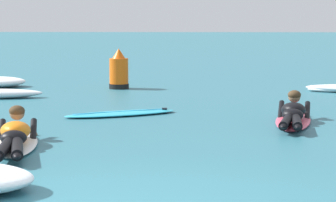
{
  "coord_description": "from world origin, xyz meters",
  "views": [
    {
      "loc": [
        0.72,
        -5.5,
        1.73
      ],
      "look_at": [
        0.29,
        4.91,
        0.44
      ],
      "focal_mm": 73.24,
      "sensor_mm": 36.0,
      "label": 1
    }
  ],
  "objects_px": {
    "surfer_near": "(15,137)",
    "channel_marker_buoy": "(119,73)",
    "surfer_far": "(293,115)",
    "drifting_surfboard": "(122,113)"
  },
  "relations": [
    {
      "from": "surfer_near",
      "to": "channel_marker_buoy",
      "type": "xyz_separation_m",
      "value": [
        0.54,
        7.45,
        0.24
      ]
    },
    {
      "from": "drifting_surfboard",
      "to": "channel_marker_buoy",
      "type": "height_order",
      "value": "channel_marker_buoy"
    },
    {
      "from": "surfer_near",
      "to": "channel_marker_buoy",
      "type": "height_order",
      "value": "channel_marker_buoy"
    },
    {
      "from": "surfer_near",
      "to": "channel_marker_buoy",
      "type": "distance_m",
      "value": 7.47
    },
    {
      "from": "surfer_far",
      "to": "channel_marker_buoy",
      "type": "bearing_deg",
      "value": 123.27
    },
    {
      "from": "surfer_near",
      "to": "surfer_far",
      "type": "relative_size",
      "value": 0.98
    },
    {
      "from": "surfer_far",
      "to": "channel_marker_buoy",
      "type": "relative_size",
      "value": 2.67
    },
    {
      "from": "surfer_near",
      "to": "drifting_surfboard",
      "type": "xyz_separation_m",
      "value": [
        1.09,
        3.01,
        -0.11
      ]
    },
    {
      "from": "surfer_near",
      "to": "channel_marker_buoy",
      "type": "relative_size",
      "value": 2.61
    },
    {
      "from": "surfer_near",
      "to": "surfer_far",
      "type": "height_order",
      "value": "same"
    }
  ]
}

